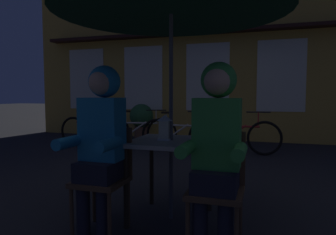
{
  "coord_description": "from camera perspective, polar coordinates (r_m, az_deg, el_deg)",
  "views": [
    {
      "loc": [
        0.81,
        -2.65,
        1.16
      ],
      "look_at": [
        0.0,
        -0.09,
        0.95
      ],
      "focal_mm": 32.65,
      "sensor_mm": 36.0,
      "label": 1
    }
  ],
  "objects": [
    {
      "name": "bicycle_nearest",
      "position": [
        6.9,
        -13.89,
        -2.56
      ],
      "size": [
        1.68,
        0.12,
        0.84
      ],
      "color": "black",
      "rests_on": "ground_plane"
    },
    {
      "name": "person_left_hooded",
      "position": [
        2.59,
        -12.46,
        -2.65
      ],
      "size": [
        0.45,
        0.56,
        1.4
      ],
      "color": "black",
      "rests_on": "ground_plane"
    },
    {
      "name": "shopfront_building",
      "position": [
        8.39,
        7.85,
        17.58
      ],
      "size": [
        10.0,
        0.93,
        6.2
      ],
      "color": "gold",
      "rests_on": "ground_plane"
    },
    {
      "name": "chair_left",
      "position": [
        2.71,
        -11.72,
        -10.04
      ],
      "size": [
        0.4,
        0.4,
        0.87
      ],
      "color": "#513823",
      "rests_on": "ground_plane"
    },
    {
      "name": "bicycle_second",
      "position": [
        6.64,
        -5.56,
        -2.72
      ],
      "size": [
        1.67,
        0.31,
        0.84
      ],
      "color": "black",
      "rests_on": "ground_plane"
    },
    {
      "name": "chair_right",
      "position": [
        2.4,
        9.15,
        -11.86
      ],
      "size": [
        0.4,
        0.4,
        0.87
      ],
      "color": "#513823",
      "rests_on": "ground_plane"
    },
    {
      "name": "lantern",
      "position": [
        2.79,
        -0.58,
        -1.75
      ],
      "size": [
        0.11,
        0.11,
        0.23
      ],
      "color": "white",
      "rests_on": "cafe_table"
    },
    {
      "name": "bicycle_fourth",
      "position": [
        6.05,
        12.72,
        -3.49
      ],
      "size": [
        1.68,
        0.2,
        0.84
      ],
      "color": "black",
      "rests_on": "ground_plane"
    },
    {
      "name": "cafe_table",
      "position": [
        2.82,
        0.56,
        -6.26
      ],
      "size": [
        0.72,
        0.72,
        0.74
      ],
      "color": "#B2AD9E",
      "rests_on": "ground_plane"
    },
    {
      "name": "bicycle_third",
      "position": [
        6.09,
        2.17,
        -3.33
      ],
      "size": [
        1.68,
        0.17,
        0.84
      ],
      "color": "black",
      "rests_on": "ground_plane"
    },
    {
      "name": "potted_plant",
      "position": [
        7.79,
        -4.98,
        -0.23
      ],
      "size": [
        0.6,
        0.6,
        0.92
      ],
      "color": "brown",
      "rests_on": "ground_plane"
    },
    {
      "name": "person_right_hooded",
      "position": [
        2.27,
        9.05,
        -3.57
      ],
      "size": [
        0.45,
        0.56,
        1.4
      ],
      "color": "black",
      "rests_on": "ground_plane"
    },
    {
      "name": "ground_plane",
      "position": [
        3.0,
        0.55,
        -18.32
      ],
      "size": [
        60.0,
        60.0,
        0.0
      ],
      "primitive_type": "plane",
      "color": "#232326"
    }
  ]
}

